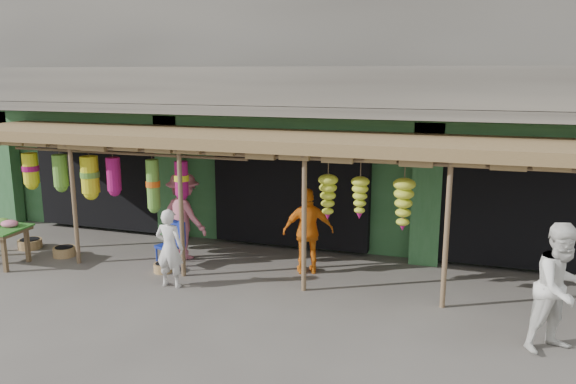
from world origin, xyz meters
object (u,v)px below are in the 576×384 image
(person_shopper, at_px, (184,216))
(person_front, at_px, (170,248))
(blue_chair, at_px, (173,242))
(person_right, at_px, (561,288))
(person_vendor, at_px, (308,231))

(person_shopper, bearing_deg, person_front, 129.00)
(blue_chair, bearing_deg, person_right, 9.98)
(blue_chair, bearing_deg, person_shopper, 115.80)
(person_front, relative_size, person_shopper, 0.80)
(blue_chair, height_order, person_right, person_right)
(person_shopper, bearing_deg, person_right, -176.22)
(person_vendor, bearing_deg, blue_chair, -11.50)
(person_vendor, bearing_deg, person_shopper, -22.89)
(person_front, distance_m, person_vendor, 2.73)
(person_front, relative_size, person_vendor, 0.87)
(person_front, height_order, person_shopper, person_shopper)
(blue_chair, height_order, person_vendor, person_vendor)
(person_vendor, bearing_deg, person_front, 12.19)
(person_right, relative_size, person_shopper, 1.01)
(person_front, relative_size, person_right, 0.79)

